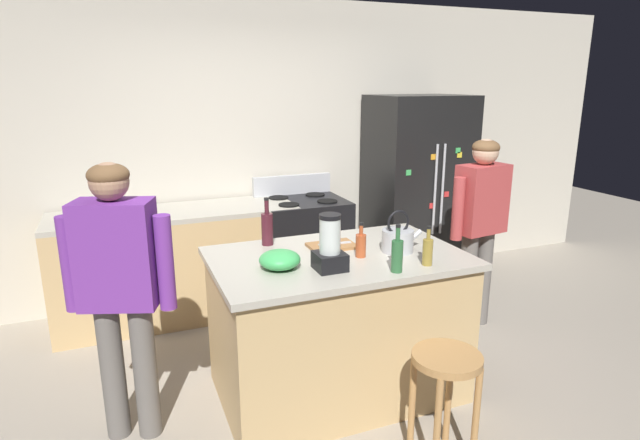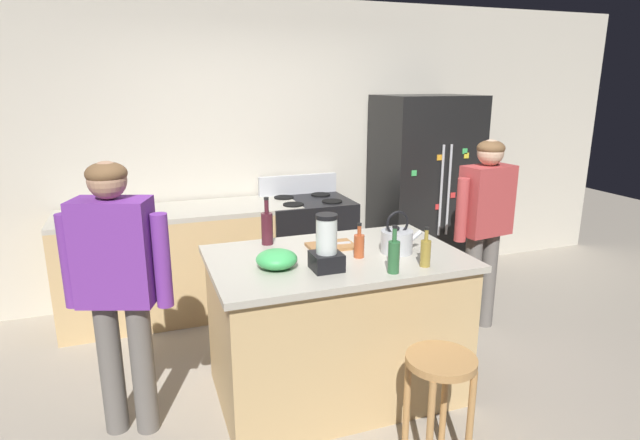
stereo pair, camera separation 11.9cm
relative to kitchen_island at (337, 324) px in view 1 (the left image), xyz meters
name	(u,v)px [view 1 (the left image)]	position (x,y,z in m)	size (l,w,h in m)	color
ground_plane	(337,389)	(0.00, 0.00, -0.47)	(14.00, 14.00, 0.00)	#9E9384
back_wall	(254,151)	(0.00, 1.95, 0.88)	(8.00, 0.10, 2.70)	beige
kitchen_island	(337,324)	(0.00, 0.00, 0.00)	(1.55, 0.98, 0.94)	tan
back_counter_run	(179,264)	(-0.80, 1.55, 0.00)	(2.00, 0.64, 0.94)	tan
refrigerator	(417,192)	(1.50, 1.50, 0.45)	(0.90, 0.73, 1.85)	black
stove_range	(303,248)	(0.32, 1.52, 0.01)	(0.76, 0.65, 1.12)	black
person_by_island_left	(119,279)	(-1.26, 0.03, 0.48)	(0.59, 0.34, 1.59)	#66605B
person_by_sink_right	(480,216)	(1.43, 0.45, 0.47)	(0.60, 0.28, 1.55)	#66605B
bar_stool	(446,379)	(0.25, -0.82, 0.03)	(0.36, 0.36, 0.64)	#B7844C
blender_appliance	(330,247)	(-0.15, -0.21, 0.60)	(0.17, 0.17, 0.33)	black
bottle_olive_oil	(397,255)	(0.19, -0.38, 0.57)	(0.07, 0.07, 0.28)	#2D6638
bottle_cooking_sauce	(361,244)	(0.12, -0.08, 0.55)	(0.06, 0.06, 0.22)	#B24C26
bottle_wine	(267,228)	(-0.34, 0.37, 0.58)	(0.08, 0.08, 0.32)	#471923
bottle_vinegar	(428,251)	(0.41, -0.35, 0.55)	(0.06, 0.06, 0.24)	olive
mixing_bowl	(280,260)	(-0.40, -0.09, 0.52)	(0.24, 0.24, 0.11)	#3FB259
tea_kettle	(398,239)	(0.38, -0.07, 0.55)	(0.28, 0.20, 0.27)	#B7BABF
cutting_board	(332,246)	(0.03, 0.16, 0.48)	(0.30, 0.20, 0.02)	#9E6B3D
chef_knife	(335,243)	(0.05, 0.16, 0.49)	(0.22, 0.03, 0.01)	#B7BABF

